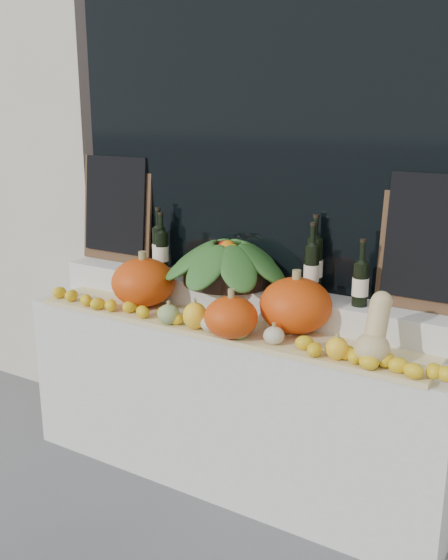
# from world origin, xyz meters

# --- Properties ---
(storefront_facade) EXTENTS (7.00, 0.94, 4.50)m
(storefront_facade) POSITION_xyz_m (0.00, 2.25, 2.25)
(storefront_facade) COLOR beige
(storefront_facade) RESTS_ON ground
(display_sill) EXTENTS (2.30, 0.55, 0.88)m
(display_sill) POSITION_xyz_m (0.00, 1.52, 0.44)
(display_sill) COLOR silver
(display_sill) RESTS_ON ground
(rear_tier) EXTENTS (2.30, 0.25, 0.16)m
(rear_tier) POSITION_xyz_m (0.00, 1.68, 0.96)
(rear_tier) COLOR silver
(rear_tier) RESTS_ON display_sill
(straw_bedding) EXTENTS (2.10, 0.32, 0.02)m
(straw_bedding) POSITION_xyz_m (0.00, 1.40, 0.89)
(straw_bedding) COLOR tan
(straw_bedding) RESTS_ON display_sill
(pumpkin_left) EXTENTS (0.36, 0.36, 0.26)m
(pumpkin_left) POSITION_xyz_m (-0.51, 1.45, 1.03)
(pumpkin_left) COLOR #D7460B
(pumpkin_left) RESTS_ON straw_bedding
(pumpkin_right) EXTENTS (0.39, 0.39, 0.26)m
(pumpkin_right) POSITION_xyz_m (0.36, 1.51, 1.04)
(pumpkin_right) COLOR #D7460B
(pumpkin_right) RESTS_ON straw_bedding
(pumpkin_center) EXTENTS (0.33, 0.33, 0.19)m
(pumpkin_center) POSITION_xyz_m (0.14, 1.29, 1.00)
(pumpkin_center) COLOR #D7460B
(pumpkin_center) RESTS_ON straw_bedding
(butternut_squash) EXTENTS (0.15, 0.21, 0.29)m
(butternut_squash) POSITION_xyz_m (0.80, 1.35, 1.03)
(butternut_squash) COLOR tan
(butternut_squash) RESTS_ON straw_bedding
(decorative_gourds) EXTENTS (0.97, 0.13, 0.15)m
(decorative_gourds) POSITION_xyz_m (0.10, 1.29, 0.96)
(decorative_gourds) COLOR #33661E
(decorative_gourds) RESTS_ON straw_bedding
(lemon_heap) EXTENTS (2.20, 0.16, 0.06)m
(lemon_heap) POSITION_xyz_m (0.00, 1.29, 0.94)
(lemon_heap) COLOR gold
(lemon_heap) RESTS_ON straw_bedding
(produce_bowl) EXTENTS (0.71, 0.71, 0.24)m
(produce_bowl) POSITION_xyz_m (-0.10, 1.66, 1.15)
(produce_bowl) COLOR black
(produce_bowl) RESTS_ON rear_tier
(wine_bottle_far_left) EXTENTS (0.08, 0.08, 0.36)m
(wine_bottle_far_left) POSITION_xyz_m (-0.57, 1.68, 1.17)
(wine_bottle_far_left) COLOR black
(wine_bottle_far_left) RESTS_ON rear_tier
(wine_bottle_near_left) EXTENTS (0.08, 0.08, 0.34)m
(wine_bottle_near_left) POSITION_xyz_m (-0.54, 1.67, 1.16)
(wine_bottle_near_left) COLOR black
(wine_bottle_near_left) RESTS_ON rear_tier
(wine_bottle_tall) EXTENTS (0.08, 0.08, 0.40)m
(wine_bottle_tall) POSITION_xyz_m (0.36, 1.71, 1.19)
(wine_bottle_tall) COLOR black
(wine_bottle_tall) RESTS_ON rear_tier
(wine_bottle_near_right) EXTENTS (0.08, 0.08, 0.36)m
(wine_bottle_near_right) POSITION_xyz_m (0.36, 1.67, 1.17)
(wine_bottle_near_right) COLOR black
(wine_bottle_near_right) RESTS_ON rear_tier
(wine_bottle_far_right) EXTENTS (0.08, 0.08, 0.32)m
(wine_bottle_far_right) POSITION_xyz_m (0.62, 1.65, 1.15)
(wine_bottle_far_right) COLOR black
(wine_bottle_far_right) RESTS_ON rear_tier
(chalkboard_left) EXTENTS (0.50, 0.09, 0.62)m
(chalkboard_left) POSITION_xyz_m (-0.92, 1.74, 1.36)
(chalkboard_left) COLOR #4C331E
(chalkboard_left) RESTS_ON rear_tier
(chalkboard_right) EXTENTS (0.50, 0.09, 0.62)m
(chalkboard_right) POSITION_xyz_m (0.92, 1.74, 1.36)
(chalkboard_right) COLOR #4C331E
(chalkboard_right) RESTS_ON rear_tier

